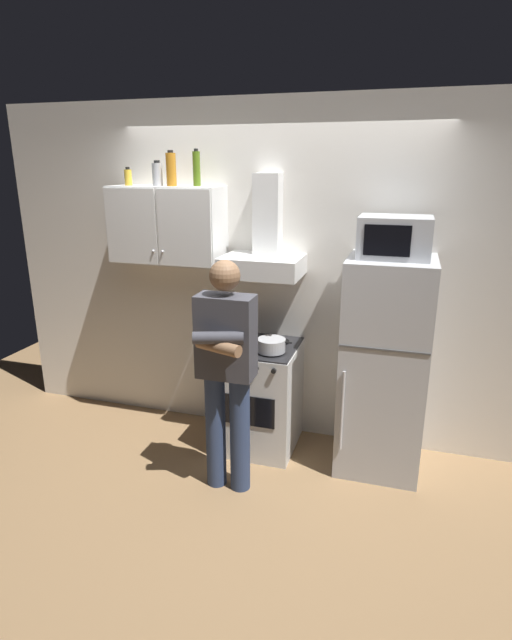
# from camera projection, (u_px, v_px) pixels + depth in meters

# --- Properties ---
(ground_plane) EXTENTS (7.00, 7.00, 0.00)m
(ground_plane) POSITION_uv_depth(u_px,v_px,m) (256.00, 460.00, 3.93)
(ground_plane) COLOR olive
(back_wall_tiled) EXTENTS (4.80, 0.10, 2.70)m
(back_wall_tiled) POSITION_uv_depth(u_px,v_px,m) (278.00, 275.00, 4.07)
(back_wall_tiled) COLOR silver
(back_wall_tiled) RESTS_ON ground_plane
(upper_cabinet) EXTENTS (0.90, 0.37, 0.60)m
(upper_cabinet) POSITION_uv_depth(u_px,v_px,m) (167.00, 225.00, 3.98)
(upper_cabinet) COLOR silver
(stove_oven) EXTENTS (0.60, 0.62, 0.87)m
(stove_oven) POSITION_uv_depth(u_px,v_px,m) (259.00, 396.00, 4.04)
(stove_oven) COLOR silver
(stove_oven) RESTS_ON ground_plane
(range_hood) EXTENTS (0.60, 0.44, 0.75)m
(range_hood) POSITION_uv_depth(u_px,v_px,m) (264.00, 249.00, 3.81)
(range_hood) COLOR white
(refrigerator) EXTENTS (0.60, 0.62, 1.60)m
(refrigerator) POSITION_uv_depth(u_px,v_px,m) (384.00, 367.00, 3.67)
(refrigerator) COLOR silver
(refrigerator) RESTS_ON ground_plane
(microwave) EXTENTS (0.48, 0.37, 0.28)m
(microwave) POSITION_uv_depth(u_px,v_px,m) (395.00, 237.00, 3.40)
(microwave) COLOR #B7BABF
(microwave) RESTS_ON refrigerator
(person_standing) EXTENTS (0.38, 0.33, 1.64)m
(person_standing) POSITION_uv_depth(u_px,v_px,m) (226.00, 369.00, 3.36)
(person_standing) COLOR navy
(person_standing) RESTS_ON ground_plane
(cooking_pot) EXTENTS (0.31, 0.21, 0.10)m
(cooking_pot) POSITION_uv_depth(u_px,v_px,m) (271.00, 345.00, 3.75)
(cooking_pot) COLOR #B7BABF
(cooking_pot) RESTS_ON stove_oven
(bottle_olive_oil) EXTENTS (0.06, 0.06, 0.27)m
(bottle_olive_oil) POSITION_uv_depth(u_px,v_px,m) (197.00, 169.00, 3.81)
(bottle_olive_oil) COLOR #4C6B19
(bottle_olive_oil) RESTS_ON upper_cabinet
(bottle_canister_steel) EXTENTS (0.08, 0.08, 0.19)m
(bottle_canister_steel) POSITION_uv_depth(u_px,v_px,m) (157.00, 174.00, 3.87)
(bottle_canister_steel) COLOR #B2B5BA
(bottle_canister_steel) RESTS_ON upper_cabinet
(bottle_spice_jar) EXTENTS (0.06, 0.06, 0.14)m
(bottle_spice_jar) POSITION_uv_depth(u_px,v_px,m) (128.00, 177.00, 3.95)
(bottle_spice_jar) COLOR gold
(bottle_spice_jar) RESTS_ON upper_cabinet
(bottle_liquor_amber) EXTENTS (0.08, 0.08, 0.26)m
(bottle_liquor_amber) POSITION_uv_depth(u_px,v_px,m) (171.00, 169.00, 3.81)
(bottle_liquor_amber) COLOR #B7721E
(bottle_liquor_amber) RESTS_ON upper_cabinet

